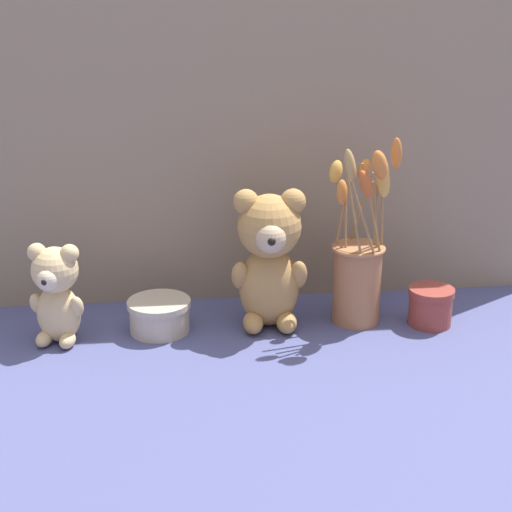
# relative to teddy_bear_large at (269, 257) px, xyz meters

# --- Properties ---
(ground_plane) EXTENTS (4.00, 4.00, 0.00)m
(ground_plane) POSITION_rel_teddy_bear_large_xyz_m (-0.02, -0.02, -0.14)
(ground_plane) COLOR #4C5184
(backdrop_wall) EXTENTS (1.22, 0.02, 0.63)m
(backdrop_wall) POSITION_rel_teddy_bear_large_xyz_m (-0.02, 0.15, 0.18)
(backdrop_wall) COLOR gray
(backdrop_wall) RESTS_ON ground
(teddy_bear_large) EXTENTS (0.14, 0.13, 0.26)m
(teddy_bear_large) POSITION_rel_teddy_bear_large_xyz_m (0.00, 0.00, 0.00)
(teddy_bear_large) COLOR tan
(teddy_bear_large) RESTS_ON ground
(teddy_bear_medium) EXTENTS (0.10, 0.09, 0.18)m
(teddy_bear_medium) POSITION_rel_teddy_bear_large_xyz_m (-0.38, -0.03, -0.04)
(teddy_bear_medium) COLOR #DBBC84
(teddy_bear_medium) RESTS_ON ground
(flower_vase) EXTENTS (0.13, 0.14, 0.36)m
(flower_vase) POSITION_rel_teddy_bear_large_xyz_m (0.17, -0.00, -0.02)
(flower_vase) COLOR #AD7047
(flower_vase) RESTS_ON ground
(decorative_tin_tall) EXTENTS (0.08, 0.08, 0.07)m
(decorative_tin_tall) POSITION_rel_teddy_bear_large_xyz_m (0.30, -0.03, -0.10)
(decorative_tin_tall) COLOR #993D33
(decorative_tin_tall) RESTS_ON ground
(decorative_tin_short) EXTENTS (0.12, 0.12, 0.06)m
(decorative_tin_short) POSITION_rel_teddy_bear_large_xyz_m (-0.20, -0.00, -0.11)
(decorative_tin_short) COLOR beige
(decorative_tin_short) RESTS_ON ground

